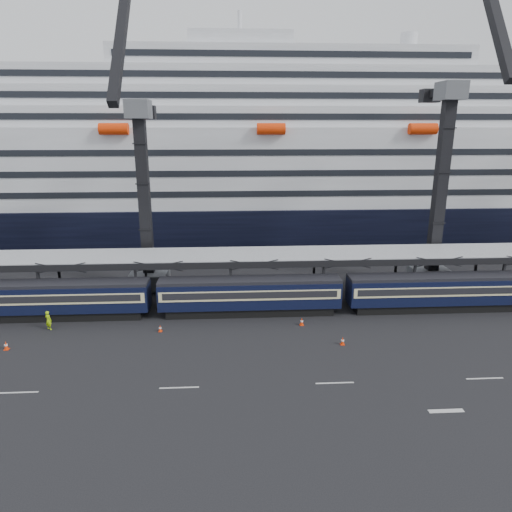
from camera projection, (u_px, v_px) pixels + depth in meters
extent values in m
plane|color=black|center=(347.00, 357.00, 39.33)|extent=(260.00, 260.00, 0.00)
cube|color=beige|center=(18.00, 392.00, 34.11)|extent=(3.00, 0.15, 0.02)
cube|color=beige|center=(179.00, 388.00, 34.75)|extent=(3.00, 0.15, 0.02)
cube|color=beige|center=(335.00, 383.00, 35.38)|extent=(3.00, 0.15, 0.02)
cube|color=beige|center=(485.00, 378.00, 36.01)|extent=(3.00, 0.15, 0.02)
cube|color=beige|center=(446.00, 411.00, 31.91)|extent=(2.50, 0.40, 0.02)
cube|color=black|center=(58.00, 314.00, 47.32)|extent=(17.48, 2.40, 0.90)
cube|color=black|center=(56.00, 297.00, 46.83)|extent=(19.00, 2.80, 2.70)
cube|color=beige|center=(55.00, 295.00, 46.75)|extent=(18.62, 2.92, 1.05)
cube|color=black|center=(55.00, 294.00, 46.73)|extent=(17.86, 2.98, 0.70)
cube|color=black|center=(54.00, 284.00, 46.42)|extent=(19.00, 2.50, 0.35)
cube|color=black|center=(250.00, 310.00, 48.38)|extent=(17.48, 2.40, 0.90)
cube|color=black|center=(250.00, 294.00, 47.89)|extent=(19.00, 2.80, 2.70)
cube|color=beige|center=(250.00, 291.00, 47.80)|extent=(18.62, 2.92, 1.05)
cube|color=black|center=(250.00, 290.00, 47.79)|extent=(17.86, 2.98, 0.70)
cube|color=black|center=(250.00, 280.00, 47.47)|extent=(19.00, 2.50, 0.35)
cube|color=black|center=(434.00, 306.00, 49.44)|extent=(17.48, 2.40, 0.90)
cube|color=black|center=(436.00, 290.00, 48.94)|extent=(19.00, 2.80, 2.70)
cube|color=beige|center=(436.00, 287.00, 48.86)|extent=(18.62, 2.92, 1.05)
cube|color=black|center=(436.00, 287.00, 48.85)|extent=(17.86, 2.98, 0.70)
cube|color=black|center=(437.00, 277.00, 48.53)|extent=(19.00, 2.50, 0.35)
cube|color=gray|center=(319.00, 253.00, 51.28)|extent=(130.00, 6.00, 0.25)
cube|color=black|center=(324.00, 264.00, 48.48)|extent=(130.00, 0.25, 0.70)
cube|color=black|center=(314.00, 249.00, 54.24)|extent=(130.00, 0.25, 0.70)
cube|color=black|center=(40.00, 290.00, 47.75)|extent=(0.25, 0.25, 5.40)
cube|color=black|center=(59.00, 273.00, 53.13)|extent=(0.25, 0.25, 5.40)
cube|color=black|center=(136.00, 288.00, 48.28)|extent=(0.25, 0.25, 5.40)
cube|color=black|center=(146.00, 272.00, 53.65)|extent=(0.25, 0.25, 5.40)
cube|color=black|center=(231.00, 286.00, 48.81)|extent=(0.25, 0.25, 5.40)
cube|color=black|center=(231.00, 270.00, 54.18)|extent=(0.25, 0.25, 5.40)
cube|color=black|center=(323.00, 284.00, 49.34)|extent=(0.25, 0.25, 5.40)
cube|color=black|center=(314.00, 269.00, 54.71)|extent=(0.25, 0.25, 5.40)
cube|color=black|center=(414.00, 283.00, 49.87)|extent=(0.25, 0.25, 5.40)
cube|color=black|center=(396.00, 267.00, 55.24)|extent=(0.25, 0.25, 5.40)
cube|color=black|center=(502.00, 281.00, 50.39)|extent=(0.25, 0.25, 5.40)
cube|color=black|center=(476.00, 266.00, 55.77)|extent=(0.25, 0.25, 5.40)
cube|color=black|center=(286.00, 216.00, 82.52)|extent=(200.00, 28.00, 7.00)
cube|color=silver|center=(287.00, 163.00, 79.91)|extent=(190.00, 26.88, 12.00)
cube|color=silver|center=(287.00, 118.00, 77.84)|extent=(160.00, 24.64, 3.00)
cube|color=black|center=(298.00, 117.00, 65.97)|extent=(153.60, 0.12, 0.90)
cube|color=silver|center=(288.00, 99.00, 77.02)|extent=(124.00, 21.84, 3.00)
cube|color=black|center=(297.00, 95.00, 66.49)|extent=(119.04, 0.12, 0.90)
cube|color=silver|center=(288.00, 81.00, 76.19)|extent=(90.00, 19.04, 3.00)
cube|color=black|center=(296.00, 74.00, 67.01)|extent=(86.40, 0.12, 0.90)
cube|color=silver|center=(288.00, 61.00, 75.37)|extent=(56.00, 16.24, 3.00)
cube|color=black|center=(295.00, 54.00, 67.52)|extent=(53.76, 0.12, 0.90)
cube|color=silver|center=(240.00, 44.00, 74.26)|extent=(16.00, 12.00, 2.50)
cylinder|color=silver|center=(409.00, 43.00, 75.60)|extent=(2.80, 2.80, 3.00)
cylinder|color=#EF3207|center=(114.00, 129.00, 63.46)|extent=(4.00, 1.60, 1.60)
cylinder|color=#EF3207|center=(271.00, 129.00, 64.62)|extent=(4.00, 1.60, 1.60)
cylinder|color=#EF3207|center=(423.00, 129.00, 65.79)|extent=(4.00, 1.60, 1.60)
cube|color=#505458|center=(150.00, 279.00, 56.23)|extent=(4.50, 4.50, 2.00)
cube|color=black|center=(144.00, 199.00, 53.48)|extent=(1.30, 1.30, 18.00)
cube|color=#505458|center=(138.00, 109.00, 50.73)|extent=(2.60, 3.20, 2.00)
cube|color=black|center=(121.00, 31.00, 43.28)|extent=(0.90, 12.26, 14.37)
cube|color=black|center=(142.00, 110.00, 53.15)|extent=(0.90, 5.04, 0.90)
cube|color=black|center=(146.00, 112.00, 55.62)|extent=(2.20, 1.60, 1.60)
cube|color=#505458|center=(430.00, 277.00, 57.13)|extent=(4.50, 4.50, 2.00)
cube|color=black|center=(440.00, 189.00, 54.10)|extent=(1.30, 1.30, 20.00)
cube|color=#505458|center=(451.00, 91.00, 51.07)|extent=(2.60, 3.20, 2.00)
cube|color=black|center=(440.00, 93.00, 53.76)|extent=(0.90, 5.60, 0.90)
cube|color=black|center=(430.00, 96.00, 56.50)|extent=(2.20, 1.60, 1.60)
imported|color=#ABE80C|center=(48.00, 320.00, 44.45)|extent=(0.84, 0.73, 1.93)
cube|color=#EF3207|center=(7.00, 349.00, 40.68)|extent=(0.41, 0.41, 0.04)
cone|color=#EF3207|center=(6.00, 345.00, 40.57)|extent=(0.35, 0.35, 0.78)
cylinder|color=white|center=(6.00, 345.00, 40.57)|extent=(0.29, 0.29, 0.13)
cube|color=#EF3207|center=(160.00, 331.00, 44.25)|extent=(0.35, 0.35, 0.04)
cone|color=#EF3207|center=(160.00, 328.00, 44.15)|extent=(0.30, 0.30, 0.66)
cylinder|color=white|center=(160.00, 328.00, 44.15)|extent=(0.25, 0.25, 0.11)
cube|color=#EF3207|center=(302.00, 325.00, 45.67)|extent=(0.40, 0.40, 0.04)
cone|color=#EF3207|center=(302.00, 321.00, 45.56)|extent=(0.34, 0.34, 0.77)
cylinder|color=white|center=(302.00, 321.00, 45.56)|extent=(0.29, 0.29, 0.13)
cube|color=#EF3207|center=(342.00, 344.00, 41.60)|extent=(0.39, 0.39, 0.04)
cone|color=#EF3207|center=(343.00, 340.00, 41.49)|extent=(0.33, 0.33, 0.74)
cylinder|color=white|center=(343.00, 340.00, 41.49)|extent=(0.28, 0.28, 0.12)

